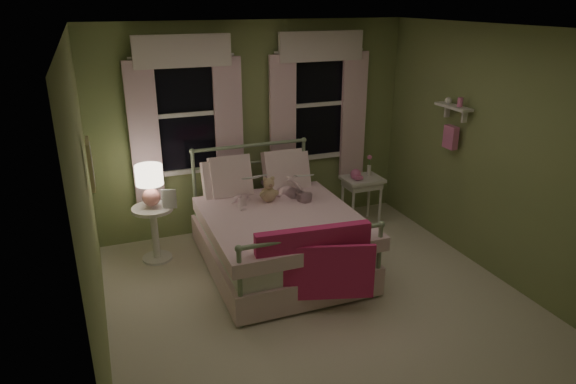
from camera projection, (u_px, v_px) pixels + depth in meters
name	position (u px, v px, depth m)	size (l,w,h in m)	color
room_shell	(325.00, 181.00, 4.61)	(4.20, 4.20, 4.20)	#F0E5CF
bed	(277.00, 233.00, 5.70)	(1.58, 2.04, 1.18)	white
pink_throw	(314.00, 256.00, 4.73)	(1.10, 0.36, 0.71)	#CF2866
child_left	(240.00, 180.00, 5.79)	(0.25, 0.16, 0.69)	#F7D1DD
child_right	(287.00, 170.00, 5.96)	(0.38, 0.30, 0.79)	#F7D1DD
book_left	(247.00, 183.00, 5.55)	(0.20, 0.27, 0.03)	beige
book_right	(295.00, 180.00, 5.75)	(0.20, 0.27, 0.02)	beige
teddy_bear	(269.00, 191.00, 5.79)	(0.23, 0.18, 0.31)	tan
nightstand_left	(154.00, 226.00, 5.80)	(0.46, 0.46, 0.65)	white
table_lamp	(150.00, 181.00, 5.61)	(0.30, 0.30, 0.47)	#E38C86
book_nightstand	(162.00, 208.00, 5.68)	(0.16, 0.22, 0.02)	beige
nightstand_right	(362.00, 185.00, 6.69)	(0.50, 0.40, 0.64)	white
pink_toy	(356.00, 174.00, 6.59)	(0.14, 0.18, 0.14)	pink
bud_vase	(369.00, 165.00, 6.69)	(0.06, 0.06, 0.28)	white
window_left	(186.00, 109.00, 5.98)	(1.34, 0.13, 1.96)	black
window_right	(319.00, 99.00, 6.55)	(1.34, 0.13, 1.96)	black
wall_shelf	(452.00, 122.00, 5.78)	(0.15, 0.50, 0.60)	white
framed_picture	(90.00, 164.00, 4.40)	(0.03, 0.32, 0.42)	beige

